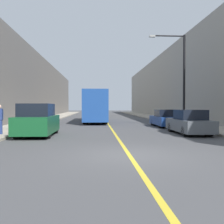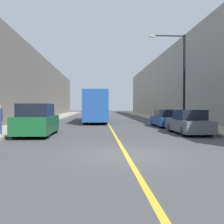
{
  "view_description": "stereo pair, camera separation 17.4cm",
  "coord_description": "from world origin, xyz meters",
  "px_view_note": "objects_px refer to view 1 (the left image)",
  "views": [
    {
      "loc": [
        -1.2,
        -9.43,
        1.78
      ],
      "look_at": [
        0.19,
        13.5,
        1.27
      ],
      "focal_mm": 42.0,
      "sensor_mm": 36.0,
      "label": 1
    },
    {
      "loc": [
        -1.03,
        -9.44,
        1.78
      ],
      "look_at": [
        0.19,
        13.5,
        1.27
      ],
      "focal_mm": 42.0,
      "sensor_mm": 36.0,
      "label": 2
    }
  ],
  "objects_px": {
    "bus": "(95,106)",
    "car_right_mid": "(165,119)",
    "car_right_near": "(189,123)",
    "street_lamp_right": "(181,73)",
    "parked_suv_left": "(37,121)"
  },
  "relations": [
    {
      "from": "bus",
      "to": "car_right_mid",
      "type": "bearing_deg",
      "value": -50.76
    },
    {
      "from": "car_right_near",
      "to": "street_lamp_right",
      "type": "height_order",
      "value": "street_lamp_right"
    },
    {
      "from": "car_right_mid",
      "to": "car_right_near",
      "type": "bearing_deg",
      "value": -90.13
    },
    {
      "from": "bus",
      "to": "street_lamp_right",
      "type": "height_order",
      "value": "street_lamp_right"
    },
    {
      "from": "car_right_near",
      "to": "car_right_mid",
      "type": "relative_size",
      "value": 1.0
    },
    {
      "from": "street_lamp_right",
      "to": "parked_suv_left",
      "type": "bearing_deg",
      "value": -150.2
    },
    {
      "from": "car_right_mid",
      "to": "street_lamp_right",
      "type": "relative_size",
      "value": 0.6
    },
    {
      "from": "car_right_near",
      "to": "car_right_mid",
      "type": "height_order",
      "value": "car_right_near"
    },
    {
      "from": "bus",
      "to": "parked_suv_left",
      "type": "distance_m",
      "value": 14.27
    },
    {
      "from": "parked_suv_left",
      "to": "car_right_mid",
      "type": "distance_m",
      "value": 11.44
    },
    {
      "from": "parked_suv_left",
      "to": "street_lamp_right",
      "type": "distance_m",
      "value": 12.88
    },
    {
      "from": "car_right_near",
      "to": "bus",
      "type": "bearing_deg",
      "value": 114.54
    },
    {
      "from": "bus",
      "to": "street_lamp_right",
      "type": "relative_size",
      "value": 1.52
    },
    {
      "from": "car_right_mid",
      "to": "street_lamp_right",
      "type": "bearing_deg",
      "value": -12.6
    },
    {
      "from": "car_right_near",
      "to": "street_lamp_right",
      "type": "distance_m",
      "value": 6.89
    }
  ]
}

